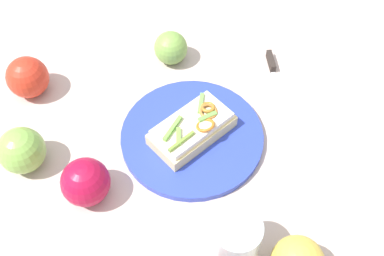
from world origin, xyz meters
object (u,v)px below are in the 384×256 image
plate (192,137)px  drinking_glass (235,240)px  sandwich (192,128)px  apple_4 (28,77)px  knife (272,67)px  apple_0 (86,182)px  apple_5 (22,150)px  apple_3 (171,48)px

plate → drinking_glass: size_ratio=2.75×
sandwich → apple_4: bearing=118.2°
drinking_glass → knife: bearing=110.9°
apple_0 → drinking_glass: size_ratio=0.86×
plate → apple_4: size_ratio=3.23×
sandwich → knife: sandwich is taller
knife → sandwich: bearing=-49.3°
apple_4 → drinking_glass: size_ratio=0.85×
apple_5 → drinking_glass: drinking_glass is taller
apple_5 → knife: size_ratio=0.82×
apple_4 → knife: bearing=42.3°
plate → apple_3: 0.21m
knife → apple_4: bearing=-89.0°
plate → apple_4: (-0.33, -0.09, 0.03)m
plate → apple_4: bearing=-164.7°
apple_0 → knife: apple_0 is taller
apple_3 → apple_4: bearing=-127.2°
apple_4 → knife: size_ratio=0.81×
apple_3 → apple_5: (-0.06, -0.36, 0.01)m
plate → apple_3: apple_3 is taller
apple_3 → knife: (0.19, 0.10, -0.03)m
plate → apple_0: bearing=-111.4°
sandwich → apple_0: (-0.08, -0.20, 0.01)m
sandwich → apple_3: 0.21m
apple_0 → apple_5: same height
apple_3 → knife: size_ratio=0.68×
plate → sandwich: size_ratio=1.58×
apple_3 → drinking_glass: bearing=-40.2°
apple_0 → apple_3: (-0.08, 0.34, -0.01)m
plate → knife: size_ratio=2.61×
sandwich → apple_4: 0.34m
apple_0 → apple_3: bearing=102.9°
apple_5 → apple_4: bearing=133.7°
sandwich → drinking_glass: (0.18, -0.14, 0.01)m
apple_5 → knife: bearing=61.7°
apple_4 → plate: bearing=15.3°
apple_3 → apple_4: 0.29m
apple_3 → knife: apple_3 is taller
apple_3 → drinking_glass: size_ratio=0.72×
sandwich → apple_3: size_ratio=2.40×
plate → knife: knife is taller
sandwich → apple_0: apple_0 is taller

